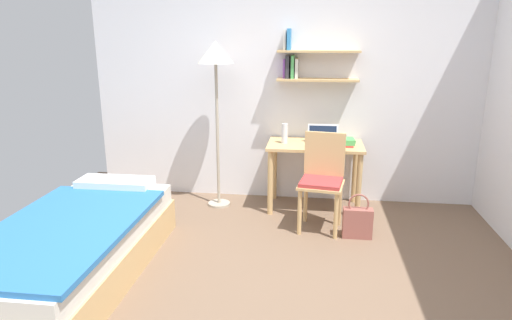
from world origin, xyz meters
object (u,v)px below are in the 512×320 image
(bed, at_px, (74,248))
(desk_chair, at_px, (322,177))
(laptop, at_px, (323,139))
(book_stack, at_px, (346,142))
(standing_lamp, at_px, (216,63))
(water_bottle, at_px, (285,133))
(handbag, at_px, (358,222))
(desk, at_px, (315,156))

(bed, height_order, desk_chair, desk_chair)
(laptop, height_order, book_stack, laptop)
(standing_lamp, relative_size, water_bottle, 8.38)
(water_bottle, height_order, handbag, water_bottle)
(water_bottle, bearing_deg, desk_chair, -50.94)
(desk_chair, height_order, handbag, desk_chair)
(standing_lamp, bearing_deg, laptop, 3.82)
(bed, bearing_deg, laptop, 42.26)
(desk, bearing_deg, desk_chair, -81.82)
(desk_chair, bearing_deg, desk, 98.18)
(laptop, height_order, handbag, laptop)
(laptop, xyz_separation_m, water_bottle, (-0.39, -0.05, 0.05))
(bed, bearing_deg, desk_chair, 32.11)
(water_bottle, bearing_deg, standing_lamp, -177.74)
(desk, relative_size, handbag, 2.33)
(desk, relative_size, desk_chair, 1.07)
(laptop, bearing_deg, book_stack, -17.40)
(laptop, distance_m, book_stack, 0.25)
(water_bottle, bearing_deg, handbag, -42.69)
(handbag, bearing_deg, desk, 120.43)
(bed, bearing_deg, book_stack, 37.72)
(laptop, distance_m, water_bottle, 0.40)
(standing_lamp, relative_size, handbag, 4.12)
(bed, relative_size, handbag, 4.82)
(bed, xyz_separation_m, laptop, (1.88, 1.71, 0.52))
(bed, relative_size, desk_chair, 2.22)
(water_bottle, relative_size, handbag, 0.49)
(bed, distance_m, desk_chair, 2.24)
(handbag, bearing_deg, bed, -155.81)
(book_stack, bearing_deg, desk, 171.05)
(bed, xyz_separation_m, water_bottle, (1.49, 1.66, 0.58))
(desk, xyz_separation_m, book_stack, (0.31, -0.05, 0.17))
(desk_chair, xyz_separation_m, water_bottle, (-0.39, 0.48, 0.31))
(desk, relative_size, water_bottle, 4.73)
(bed, height_order, handbag, bed)
(desk_chair, bearing_deg, bed, -147.89)
(desk_chair, height_order, standing_lamp, standing_lamp)
(desk_chair, height_order, book_stack, desk_chair)
(book_stack, bearing_deg, laptop, 162.60)
(desk, bearing_deg, standing_lamp, -177.28)
(handbag, bearing_deg, standing_lamp, 155.89)
(standing_lamp, xyz_separation_m, water_bottle, (0.71, 0.03, -0.71))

